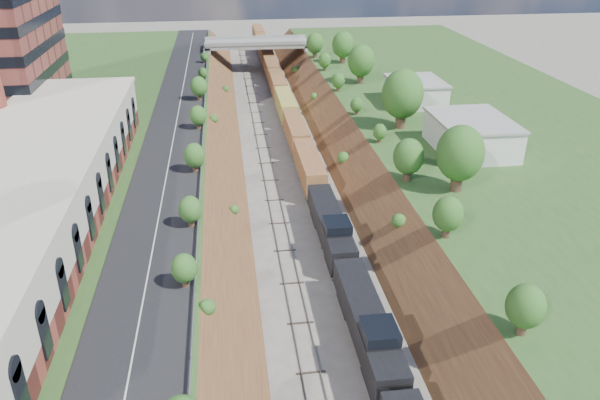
{
  "coord_description": "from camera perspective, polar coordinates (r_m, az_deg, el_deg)",
  "views": [
    {
      "loc": [
        -8.14,
        -16.78,
        32.45
      ],
      "look_at": [
        -0.94,
        37.72,
        6.0
      ],
      "focal_mm": 35.0,
      "sensor_mm": 36.0,
      "label": 1
    }
  ],
  "objects": [
    {
      "name": "embankment_left",
      "position": [
        83.4,
        -8.9,
        2.47
      ],
      "size": [
        10.0,
        180.0,
        10.0
      ],
      "primitive_type": "cube",
      "rotation": [
        0.0,
        0.79,
        0.0
      ],
      "color": "brown",
      "rests_on": "ground"
    },
    {
      "name": "rail_right_track",
      "position": [
        84.01,
        0.4,
        3.04
      ],
      "size": [
        1.58,
        180.0,
        0.18
      ],
      "primitive_type": "cube",
      "color": "gray",
      "rests_on": "ground"
    },
    {
      "name": "white_building_near",
      "position": [
        79.87,
        16.35,
        6.06
      ],
      "size": [
        9.0,
        12.0,
        4.0
      ],
      "primitive_type": "cube",
      "color": "silver",
      "rests_on": "platform_right"
    },
    {
      "name": "platform_left",
      "position": [
        86.08,
        -23.81,
        3.06
      ],
      "size": [
        44.0,
        180.0,
        5.0
      ],
      "primitive_type": "cube",
      "color": "#2C5121",
      "rests_on": "ground"
    },
    {
      "name": "guardrail",
      "position": [
        81.23,
        -9.45,
        6.0
      ],
      "size": [
        0.1,
        171.0,
        0.7
      ],
      "color": "#99999E",
      "rests_on": "platform_left"
    },
    {
      "name": "freight_train",
      "position": [
        105.7,
        -1.4,
        9.19
      ],
      "size": [
        2.73,
        169.07,
        4.55
      ],
      "color": "black",
      "rests_on": "ground"
    },
    {
      "name": "white_building_far",
      "position": [
        99.34,
        11.2,
        10.25
      ],
      "size": [
        8.0,
        10.0,
        3.6
      ],
      "primitive_type": "cube",
      "color": "silver",
      "rests_on": "platform_right"
    },
    {
      "name": "tree_right_large",
      "position": [
        66.24,
        15.35,
        4.37
      ],
      "size": [
        5.25,
        5.25,
        7.61
      ],
      "color": "#473323",
      "rests_on": "platform_right"
    },
    {
      "name": "overpass",
      "position": [
        141.71,
        -4.23,
        14.43
      ],
      "size": [
        24.5,
        8.3,
        7.4
      ],
      "color": "gray",
      "rests_on": "ground"
    },
    {
      "name": "embankment_right",
      "position": [
        85.52,
        5.99,
        3.25
      ],
      "size": [
        10.0,
        180.0,
        10.0
      ],
      "primitive_type": "cube",
      "rotation": [
        0.0,
        0.79,
        0.0
      ],
      "color": "brown",
      "rests_on": "ground"
    },
    {
      "name": "platform_right",
      "position": [
        92.11,
        19.57,
        5.2
      ],
      "size": [
        44.0,
        180.0,
        5.0
      ],
      "primitive_type": "cube",
      "color": "#2C5121",
      "rests_on": "ground"
    },
    {
      "name": "road",
      "position": [
        81.85,
        -12.3,
        5.53
      ],
      "size": [
        8.0,
        180.0,
        0.1
      ],
      "primitive_type": "cube",
      "color": "black",
      "rests_on": "platform_left"
    },
    {
      "name": "commercial_building",
      "position": [
        62.99,
        -25.25,
        0.76
      ],
      "size": [
        14.3,
        62.3,
        7.0
      ],
      "color": "brown",
      "rests_on": "platform_left"
    },
    {
      "name": "rail_left_track",
      "position": [
        83.5,
        -3.14,
        2.85
      ],
      "size": [
        1.58,
        180.0,
        0.18
      ],
      "primitive_type": "cube",
      "color": "gray",
      "rests_on": "ground"
    },
    {
      "name": "tree_left_crest",
      "position": [
        44.85,
        -11.0,
        -9.37
      ],
      "size": [
        2.45,
        2.45,
        3.55
      ],
      "color": "#473323",
      "rests_on": "platform_left"
    }
  ]
}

